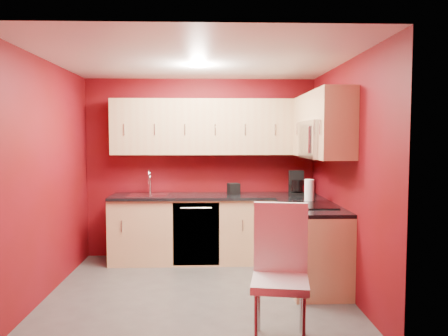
{
  "coord_description": "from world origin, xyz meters",
  "views": [
    {
      "loc": [
        0.13,
        -4.66,
        1.68
      ],
      "look_at": [
        0.3,
        0.55,
        1.32
      ],
      "focal_mm": 35.0,
      "sensor_mm": 36.0,
      "label": 1
    }
  ],
  "objects": [
    {
      "name": "microwave",
      "position": [
        1.39,
        0.2,
        1.66
      ],
      "size": [
        0.42,
        0.76,
        0.42
      ],
      "color": "silver",
      "rests_on": "upper_cabinets_right"
    },
    {
      "name": "downlight",
      "position": [
        0.0,
        0.3,
        2.48
      ],
      "size": [
        0.2,
        0.2,
        0.01
      ],
      "primitive_type": "cylinder",
      "color": "white",
      "rests_on": "ceiling"
    },
    {
      "name": "base_cabinets_right",
      "position": [
        1.3,
        0.25,
        0.43
      ],
      "size": [
        0.6,
        1.3,
        0.87
      ],
      "primitive_type": "cube",
      "color": "#DCB87E",
      "rests_on": "floor"
    },
    {
      "name": "napkin_holder",
      "position": [
        0.45,
        1.2,
        0.99
      ],
      "size": [
        0.18,
        0.18,
        0.15
      ],
      "primitive_type": null,
      "rotation": [
        0.0,
        0.0,
        0.31
      ],
      "color": "black",
      "rests_on": "countertop_back"
    },
    {
      "name": "countertop_back",
      "position": [
        0.2,
        1.19,
        0.89
      ],
      "size": [
        2.8,
        0.63,
        0.04
      ],
      "primitive_type": "cube",
      "color": "black",
      "rests_on": "base_cabinets_back"
    },
    {
      "name": "wall_front",
      "position": [
        0.0,
        -1.5,
        1.25
      ],
      "size": [
        3.2,
        0.0,
        3.2
      ],
      "primitive_type": "plane",
      "rotation": [
        -1.57,
        0.0,
        0.0
      ],
      "color": "maroon",
      "rests_on": "floor"
    },
    {
      "name": "upper_cabinets_right",
      "position": [
        1.42,
        0.44,
        1.89
      ],
      "size": [
        0.35,
        1.55,
        0.75
      ],
      "color": "tan",
      "rests_on": "wall_right"
    },
    {
      "name": "dining_chair",
      "position": [
        0.7,
        -1.2,
        0.56
      ],
      "size": [
        0.53,
        0.55,
        1.13
      ],
      "primitive_type": null,
      "rotation": [
        0.0,
        0.0,
        -0.17
      ],
      "color": "silver",
      "rests_on": "floor"
    },
    {
      "name": "floor",
      "position": [
        0.0,
        0.0,
        0.0
      ],
      "size": [
        3.2,
        3.2,
        0.0
      ],
      "primitive_type": "plane",
      "color": "#4D4B48",
      "rests_on": "ground"
    },
    {
      "name": "ceiling",
      "position": [
        0.0,
        0.0,
        2.5
      ],
      "size": [
        3.2,
        3.2,
        0.0
      ],
      "primitive_type": "plane",
      "rotation": [
        3.14,
        0.0,
        0.0
      ],
      "color": "white",
      "rests_on": "wall_back"
    },
    {
      "name": "wall_right",
      "position": [
        1.6,
        0.0,
        1.25
      ],
      "size": [
        0.0,
        3.0,
        3.0
      ],
      "primitive_type": "plane",
      "rotation": [
        1.57,
        0.0,
        -1.57
      ],
      "color": "maroon",
      "rests_on": "floor"
    },
    {
      "name": "countertop_right",
      "position": [
        1.29,
        0.23,
        0.89
      ],
      "size": [
        0.63,
        1.27,
        0.04
      ],
      "primitive_type": "cube",
      "color": "black",
      "rests_on": "base_cabinets_right"
    },
    {
      "name": "wall_left",
      "position": [
        -1.6,
        0.0,
        1.25
      ],
      "size": [
        0.0,
        3.0,
        3.0
      ],
      "primitive_type": "plane",
      "rotation": [
        1.57,
        0.0,
        1.57
      ],
      "color": "maroon",
      "rests_on": "floor"
    },
    {
      "name": "base_cabinets_back",
      "position": [
        0.2,
        1.2,
        0.43
      ],
      "size": [
        2.8,
        0.6,
        0.87
      ],
      "primitive_type": "cube",
      "color": "#DCB87E",
      "rests_on": "floor"
    },
    {
      "name": "coffee_maker",
      "position": [
        1.3,
        1.15,
        1.07
      ],
      "size": [
        0.2,
        0.26,
        0.32
      ],
      "primitive_type": null,
      "rotation": [
        0.0,
        0.0,
        -0.03
      ],
      "color": "black",
      "rests_on": "countertop_back"
    },
    {
      "name": "cooktop",
      "position": [
        1.28,
        0.2,
        0.92
      ],
      "size": [
        0.5,
        0.55,
        0.01
      ],
      "primitive_type": "cube",
      "color": "black",
      "rests_on": "countertop_right"
    },
    {
      "name": "dishwasher_front",
      "position": [
        -0.05,
        0.91,
        0.43
      ],
      "size": [
        0.6,
        0.02,
        0.82
      ],
      "primitive_type": "cube",
      "color": "black",
      "rests_on": "base_cabinets_back"
    },
    {
      "name": "paper_towel",
      "position": [
        1.33,
        0.52,
        1.04
      ],
      "size": [
        0.2,
        0.2,
        0.27
      ],
      "primitive_type": null,
      "rotation": [
        0.0,
        0.0,
        -0.37
      ],
      "color": "white",
      "rests_on": "countertop_right"
    },
    {
      "name": "sink",
      "position": [
        -0.7,
        1.2,
        0.94
      ],
      "size": [
        0.52,
        0.42,
        0.35
      ],
      "color": "silver",
      "rests_on": "countertop_back"
    },
    {
      "name": "wall_back",
      "position": [
        0.0,
        1.5,
        1.25
      ],
      "size": [
        3.2,
        0.0,
        3.2
      ],
      "primitive_type": "plane",
      "rotation": [
        1.57,
        0.0,
        0.0
      ],
      "color": "maroon",
      "rests_on": "floor"
    },
    {
      "name": "upper_cabinets_back",
      "position": [
        0.2,
        1.32,
        1.83
      ],
      "size": [
        2.8,
        0.35,
        0.75
      ],
      "primitive_type": "cube",
      "color": "tan",
      "rests_on": "wall_back"
    }
  ]
}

